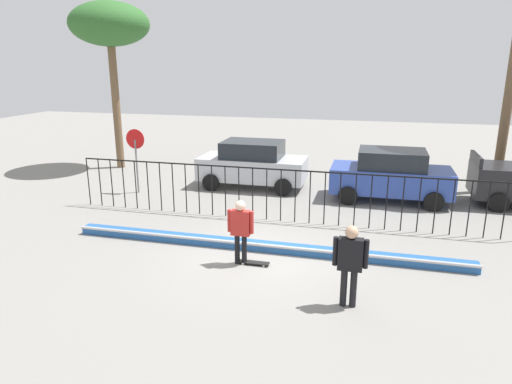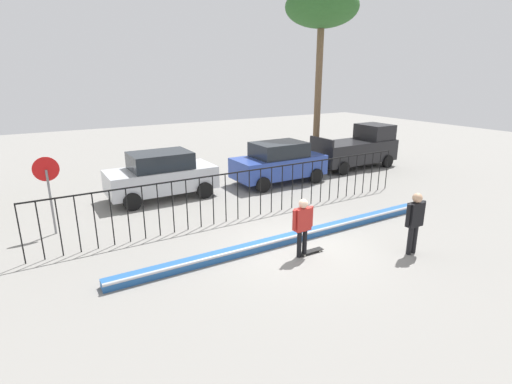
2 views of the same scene
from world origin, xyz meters
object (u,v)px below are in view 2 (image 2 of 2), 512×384
skateboarder (303,223)px  stop_sign (48,185)px  skateboard (311,251)px  parked_car_silver (161,175)px  parked_car_blue (279,162)px  palm_tree_tall (322,10)px  camera_operator (415,218)px  pickup_truck (357,148)px

skateboarder → stop_sign: 7.90m
skateboard → parked_car_silver: (-1.96, 7.26, 0.91)m
skateboarder → parked_car_blue: (3.78, 6.72, -0.04)m
skateboarder → palm_tree_tall: size_ratio=0.18×
stop_sign → palm_tree_tall: size_ratio=0.27×
skateboarder → camera_operator: (2.78, -1.46, 0.07)m
pickup_truck → palm_tree_tall: 7.37m
skateboarder → stop_sign: stop_sign is taller
camera_operator → pickup_truck: pickup_truck is taller
skateboard → camera_operator: size_ratio=0.44×
parked_car_blue → pickup_truck: 5.45m
skateboard → pickup_truck: (8.87, 7.16, 0.98)m
skateboard → camera_operator: camera_operator is taller
skateboarder → skateboard: size_ratio=2.11×
camera_operator → parked_car_blue: parked_car_blue is taller
camera_operator → pickup_truck: 10.77m
skateboard → parked_car_blue: bearing=72.7°
skateboard → stop_sign: (-6.11, 5.35, 1.56)m
parked_car_silver → skateboarder: bearing=-76.2°
palm_tree_tall → skateboard: bearing=-129.8°
camera_operator → parked_car_blue: bearing=-52.6°
skateboard → parked_car_blue: (3.44, 6.71, 0.91)m
skateboard → palm_tree_tall: (7.58, 9.10, 7.97)m
camera_operator → parked_car_silver: size_ratio=0.42×
camera_operator → parked_car_blue: size_ratio=0.42×
parked_car_blue → parked_car_silver: bearing=172.0°
skateboarder → camera_operator: bearing=-32.5°
skateboard → camera_operator: bearing=-21.4°
parked_car_silver → stop_sign: 4.61m
skateboarder → camera_operator: size_ratio=0.94×
camera_operator → stop_sign: size_ratio=0.72×
skateboard → pickup_truck: size_ratio=0.17×
stop_sign → camera_operator: bearing=-38.6°
skateboard → palm_tree_tall: 14.27m
skateboard → pickup_truck: pickup_truck is taller
camera_operator → parked_car_silver: 9.78m
parked_car_blue → stop_sign: (-9.55, -1.35, 0.64)m
palm_tree_tall → parked_car_silver: bearing=-169.1°
skateboard → pickup_truck: 11.44m
camera_operator → pickup_truck: size_ratio=0.38×
parked_car_silver → camera_operator: bearing=-62.0°
pickup_truck → stop_sign: bearing=-168.6°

